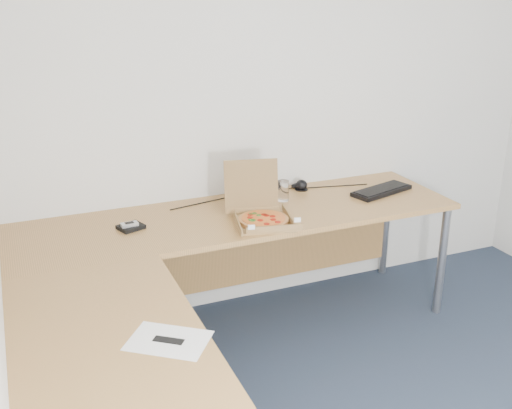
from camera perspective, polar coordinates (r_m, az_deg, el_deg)
name	(u,v)px	position (r m, az deg, el deg)	size (l,w,h in m)	color
room_shell	(507,190)	(2.40, 22.25, 1.28)	(3.50, 3.50, 2.50)	silver
desk	(209,259)	(2.98, -4.39, -5.01)	(2.50, 2.20, 0.73)	#B48043
pizza_box	(262,216)	(3.30, 0.57, -1.08)	(0.30, 0.35, 0.31)	olive
drinking_glass	(283,191)	(3.63, 2.53, 1.29)	(0.07, 0.07, 0.12)	white
keyboard	(381,191)	(3.85, 11.54, 1.26)	(0.40, 0.14, 0.03)	black
mouse	(298,185)	(3.86, 3.92, 1.77)	(0.09, 0.06, 0.03)	black
wallet	(131,227)	(3.29, -11.52, -2.05)	(0.12, 0.10, 0.02)	black
phone	(129,224)	(3.28, -11.65, -1.81)	(0.09, 0.05, 0.02)	#B2B5BA
paper_sheet	(169,340)	(2.31, -8.11, -12.36)	(0.29, 0.20, 0.00)	white
dome_speaker	(302,184)	(3.82, 4.24, 1.86)	(0.08, 0.08, 0.07)	black
cable_bundle	(267,194)	(3.73, 1.05, 0.93)	(0.62, 0.04, 0.01)	black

